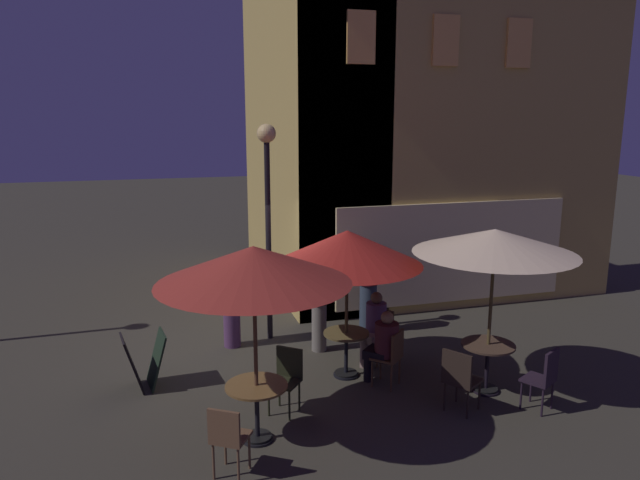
% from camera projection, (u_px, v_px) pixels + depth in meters
% --- Properties ---
extents(ground_plane, '(60.00, 60.00, 0.00)m').
position_uv_depth(ground_plane, '(243.00, 353.00, 10.30)').
color(ground_plane, '#39342B').
extents(cafe_building, '(7.33, 6.14, 7.66)m').
position_uv_depth(cafe_building, '(383.00, 126.00, 13.36)').
color(cafe_building, tan).
rests_on(cafe_building, ground).
extents(street_lamp_near_corner, '(0.33, 0.33, 3.91)m').
position_uv_depth(street_lamp_near_corner, '(267.00, 189.00, 10.44)').
color(street_lamp_near_corner, black).
rests_on(street_lamp_near_corner, ground).
extents(menu_sandwich_board, '(0.70, 0.63, 0.83)m').
position_uv_depth(menu_sandwich_board, '(144.00, 361.00, 8.93)').
color(menu_sandwich_board, black).
rests_on(menu_sandwich_board, ground).
extents(cafe_table_0, '(0.72, 0.72, 0.73)m').
position_uv_depth(cafe_table_0, '(346.00, 344.00, 9.32)').
color(cafe_table_0, black).
rests_on(cafe_table_0, ground).
extents(cafe_table_1, '(0.79, 0.79, 0.75)m').
position_uv_depth(cafe_table_1, '(488.00, 356.00, 8.78)').
color(cafe_table_1, black).
rests_on(cafe_table_1, ground).
extents(cafe_table_2, '(0.79, 0.79, 0.76)m').
position_uv_depth(cafe_table_2, '(257.00, 399.00, 7.45)').
color(cafe_table_2, black).
rests_on(cafe_table_2, ground).
extents(patio_umbrella_0, '(2.32, 2.32, 2.36)m').
position_uv_depth(patio_umbrella_0, '(347.00, 248.00, 9.00)').
color(patio_umbrella_0, black).
rests_on(patio_umbrella_0, ground).
extents(patio_umbrella_1, '(2.33, 2.33, 2.48)m').
position_uv_depth(patio_umbrella_1, '(495.00, 242.00, 8.42)').
color(patio_umbrella_1, black).
rests_on(patio_umbrella_1, ground).
extents(patio_umbrella_2, '(2.38, 2.38, 2.54)m').
position_uv_depth(patio_umbrella_2, '(254.00, 266.00, 7.09)').
color(patio_umbrella_2, black).
rests_on(patio_umbrella_2, ground).
extents(cafe_chair_0, '(0.58, 0.58, 0.88)m').
position_uv_depth(cafe_chair_0, '(379.00, 329.00, 9.91)').
color(cafe_chair_0, '#523923').
rests_on(cafe_chair_0, ground).
extents(cafe_chair_1, '(0.56, 0.56, 0.89)m').
position_uv_depth(cafe_chair_1, '(392.00, 353.00, 8.94)').
color(cafe_chair_1, '#52371F').
rests_on(cafe_chair_1, ground).
extents(cafe_chair_2, '(0.61, 0.61, 0.92)m').
position_uv_depth(cafe_chair_2, '(460.00, 376.00, 8.15)').
color(cafe_chair_2, black).
rests_on(cafe_chair_2, ground).
extents(cafe_chair_3, '(0.52, 0.52, 0.92)m').
position_uv_depth(cafe_chair_3, '(545.00, 375.00, 8.19)').
color(cafe_chair_3, black).
rests_on(cafe_chair_3, ground).
extents(cafe_chair_4, '(0.53, 0.53, 0.88)m').
position_uv_depth(cafe_chair_4, '(228.00, 435.00, 6.66)').
color(cafe_chair_4, brown).
rests_on(cafe_chair_4, ground).
extents(cafe_chair_5, '(0.55, 0.55, 0.90)m').
position_uv_depth(cafe_chair_5, '(287.00, 374.00, 8.21)').
color(cafe_chair_5, black).
rests_on(cafe_chair_5, ground).
extents(patron_seated_0, '(0.53, 0.48, 1.22)m').
position_uv_depth(patron_seated_0, '(374.00, 323.00, 9.78)').
color(patron_seated_0, '#836761').
rests_on(patron_seated_0, ground).
extents(patron_seated_1, '(0.53, 0.54, 1.18)m').
position_uv_depth(patron_seated_1, '(383.00, 343.00, 8.98)').
color(patron_seated_1, black).
rests_on(patron_seated_1, ground).
extents(patron_standing_2, '(0.31, 0.31, 1.65)m').
position_uv_depth(patron_standing_2, '(319.00, 304.00, 10.27)').
color(patron_standing_2, slate).
rests_on(patron_standing_2, ground).
extents(patron_standing_3, '(0.38, 0.38, 1.72)m').
position_uv_depth(patron_standing_3, '(368.00, 289.00, 11.14)').
color(patron_standing_3, '#2C3648').
rests_on(patron_standing_3, ground).
extents(patron_standing_4, '(0.35, 0.35, 1.65)m').
position_uv_depth(patron_standing_4, '(231.00, 302.00, 10.46)').
color(patron_standing_4, '#5A365E').
rests_on(patron_standing_4, ground).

